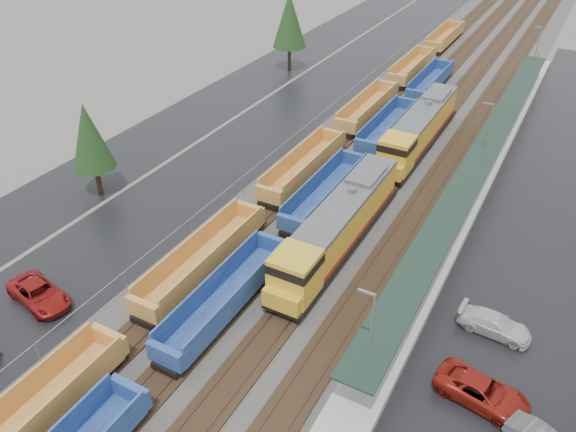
{
  "coord_description": "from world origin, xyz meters",
  "views": [
    {
      "loc": [
        16.27,
        -2.09,
        28.04
      ],
      "look_at": [
        -2.56,
        32.28,
        2.0
      ],
      "focal_mm": 35.0,
      "sensor_mm": 36.0,
      "label": 1
    }
  ],
  "objects_px": {
    "parked_car_west_c": "(39,294)",
    "parked_car_east_c": "(495,325)",
    "well_string_yellow": "(304,167)",
    "well_string_blue": "(282,238)",
    "parked_car_east_b": "(482,392)",
    "locomotive_lead": "(337,228)",
    "locomotive_trail": "(418,130)"
  },
  "relations": [
    {
      "from": "well_string_yellow",
      "to": "parked_car_west_c",
      "type": "xyz_separation_m",
      "value": [
        -8.42,
        -25.69,
        -0.42
      ]
    },
    {
      "from": "well_string_yellow",
      "to": "parked_car_east_c",
      "type": "bearing_deg",
      "value": -31.15
    },
    {
      "from": "locomotive_trail",
      "to": "parked_car_east_c",
      "type": "relative_size",
      "value": 4.1
    },
    {
      "from": "well_string_blue",
      "to": "parked_car_east_b",
      "type": "height_order",
      "value": "well_string_blue"
    },
    {
      "from": "locomotive_trail",
      "to": "parked_car_east_c",
      "type": "xyz_separation_m",
      "value": [
        13.32,
        -24.11,
        -1.72
      ]
    },
    {
      "from": "parked_car_east_b",
      "to": "well_string_yellow",
      "type": "bearing_deg",
      "value": 58.6
    },
    {
      "from": "locomotive_lead",
      "to": "well_string_blue",
      "type": "bearing_deg",
      "value": -155.16
    },
    {
      "from": "well_string_yellow",
      "to": "well_string_blue",
      "type": "xyz_separation_m",
      "value": [
        4.0,
        -11.63,
        -0.02
      ]
    },
    {
      "from": "locomotive_trail",
      "to": "well_string_blue",
      "type": "xyz_separation_m",
      "value": [
        -4.0,
        -22.85,
        -1.25
      ]
    },
    {
      "from": "parked_car_east_b",
      "to": "parked_car_east_c",
      "type": "relative_size",
      "value": 1.14
    },
    {
      "from": "locomotive_lead",
      "to": "well_string_blue",
      "type": "relative_size",
      "value": 0.21
    },
    {
      "from": "well_string_blue",
      "to": "parked_car_west_c",
      "type": "xyz_separation_m",
      "value": [
        -12.42,
        -14.06,
        -0.4
      ]
    },
    {
      "from": "well_string_yellow",
      "to": "well_string_blue",
      "type": "bearing_deg",
      "value": -71.02
    },
    {
      "from": "parked_car_west_c",
      "to": "parked_car_east_c",
      "type": "height_order",
      "value": "parked_car_west_c"
    },
    {
      "from": "well_string_blue",
      "to": "parked_car_east_b",
      "type": "xyz_separation_m",
      "value": [
        17.86,
        -7.45,
        -0.4
      ]
    },
    {
      "from": "locomotive_lead",
      "to": "parked_car_east_c",
      "type": "bearing_deg",
      "value": -13.15
    },
    {
      "from": "parked_car_west_c",
      "to": "parked_car_east_c",
      "type": "bearing_deg",
      "value": -55.49
    },
    {
      "from": "parked_car_east_b",
      "to": "locomotive_trail",
      "type": "bearing_deg",
      "value": 34.29
    },
    {
      "from": "locomotive_trail",
      "to": "well_string_yellow",
      "type": "relative_size",
      "value": 0.17
    },
    {
      "from": "parked_car_west_c",
      "to": "parked_car_east_b",
      "type": "distance_m",
      "value": 30.99
    },
    {
      "from": "parked_car_east_c",
      "to": "locomotive_trail",
      "type": "bearing_deg",
      "value": 32.26
    },
    {
      "from": "locomotive_lead",
      "to": "well_string_yellow",
      "type": "xyz_separation_m",
      "value": [
        -8.0,
        9.78,
        -1.24
      ]
    },
    {
      "from": "locomotive_lead",
      "to": "parked_car_west_c",
      "type": "bearing_deg",
      "value": -135.89
    },
    {
      "from": "well_string_yellow",
      "to": "parked_car_east_c",
      "type": "distance_m",
      "value": 24.92
    },
    {
      "from": "well_string_yellow",
      "to": "parked_car_east_c",
      "type": "xyz_separation_m",
      "value": [
        21.32,
        -12.89,
        -0.48
      ]
    },
    {
      "from": "locomotive_lead",
      "to": "parked_car_west_c",
      "type": "distance_m",
      "value": 22.92
    },
    {
      "from": "well_string_yellow",
      "to": "locomotive_trail",
      "type": "bearing_deg",
      "value": 54.52
    },
    {
      "from": "well_string_blue",
      "to": "parked_car_east_b",
      "type": "distance_m",
      "value": 19.36
    },
    {
      "from": "locomotive_lead",
      "to": "well_string_blue",
      "type": "xyz_separation_m",
      "value": [
        -4.0,
        -1.85,
        -1.25
      ]
    },
    {
      "from": "locomotive_lead",
      "to": "well_string_yellow",
      "type": "height_order",
      "value": "locomotive_lead"
    },
    {
      "from": "locomotive_trail",
      "to": "well_string_blue",
      "type": "relative_size",
      "value": 0.21
    },
    {
      "from": "well_string_yellow",
      "to": "parked_car_east_b",
      "type": "distance_m",
      "value": 29.02
    }
  ]
}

